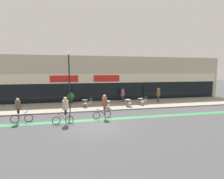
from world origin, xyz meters
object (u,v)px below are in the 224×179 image
(cafe_chair_3_side, at_px, (145,100))
(cafe_chair_2_near, at_px, (130,102))
(bistro_table_1, at_px, (107,103))
(bistro_table_2, at_px, (128,101))
(cyclist_0, at_px, (65,108))
(cafe_chair_3_near, at_px, (142,101))
(bistro_table_0, at_px, (85,102))
(bistro_table_3, at_px, (140,100))
(pedestrian_far_end, at_px, (123,94))
(lamp_post, at_px, (69,78))
(cyclist_2, at_px, (19,109))
(cafe_chair_0_near, at_px, (85,103))
(cyclist_1, at_px, (104,104))
(pedestrian_near_end, at_px, (158,94))
(cafe_chair_1_near, at_px, (108,104))
(planter_pot, at_px, (71,97))
(cafe_chair_0_side, at_px, (90,102))

(cafe_chair_3_side, bearing_deg, cafe_chair_2_near, 22.03)
(bistro_table_1, xyz_separation_m, bistro_table_2, (2.50, 0.47, -0.01))
(cafe_chair_2_near, distance_m, cyclist_0, 8.08)
(bistro_table_1, relative_size, cafe_chair_3_near, 0.84)
(bistro_table_0, relative_size, bistro_table_3, 1.05)
(cafe_chair_3_near, distance_m, pedestrian_far_end, 3.28)
(bistro_table_0, bearing_deg, cafe_chair_3_near, -7.21)
(cafe_chair_3_side, distance_m, lamp_post, 9.34)
(lamp_post, distance_m, cyclist_2, 5.42)
(cafe_chair_0_near, height_order, cafe_chair_3_near, same)
(cafe_chair_3_side, relative_size, cyclist_1, 0.43)
(bistro_table_1, distance_m, cafe_chair_0_near, 2.41)
(bistro_table_0, distance_m, cafe_chair_3_near, 6.60)
(cafe_chair_0_near, xyz_separation_m, cafe_chair_3_side, (7.18, 0.43, 0.00))
(bistro_table_0, distance_m, pedestrian_near_end, 9.40)
(bistro_table_3, xyz_separation_m, cafe_chair_1_near, (-4.24, -1.71, 0.00))
(pedestrian_near_end, height_order, pedestrian_far_end, pedestrian_near_end)
(cyclist_2, height_order, pedestrian_far_end, cyclist_2)
(bistro_table_0, xyz_separation_m, bistro_table_1, (2.32, -1.29, -0.00))
(cyclist_2, bearing_deg, planter_pot, 57.24)
(pedestrian_near_end, bearing_deg, pedestrian_far_end, 171.95)
(cafe_chair_3_side, relative_size, pedestrian_far_end, 0.54)
(cyclist_2, bearing_deg, lamp_post, 33.96)
(bistro_table_0, xyz_separation_m, pedestrian_far_end, (5.05, 2.05, 0.45))
(bistro_table_2, distance_m, pedestrian_near_end, 4.83)
(bistro_table_0, xyz_separation_m, cafe_chair_0_side, (0.63, 0.01, -0.03))
(bistro_table_3, bearing_deg, cyclist_2, -159.33)
(bistro_table_0, xyz_separation_m, cyclist_1, (1.33, -4.98, 0.58))
(cafe_chair_3_near, xyz_separation_m, planter_pot, (-8.09, 3.26, 0.23))
(cafe_chair_1_near, distance_m, cafe_chair_2_near, 2.54)
(cafe_chair_1_near, bearing_deg, bistro_table_3, -68.26)
(bistro_table_0, height_order, cafe_chair_3_near, cafe_chair_3_near)
(bistro_table_1, xyz_separation_m, cyclist_2, (-7.79, -3.45, 0.48))
(cafe_chair_0_near, xyz_separation_m, cyclist_0, (-1.90, -5.29, 0.65))
(cyclist_2, bearing_deg, cafe_chair_3_side, 15.69)
(bistro_table_2, height_order, planter_pot, planter_pot)
(cyclist_0, relative_size, pedestrian_near_end, 1.17)
(bistro_table_0, xyz_separation_m, planter_pot, (-1.55, 2.43, 0.21))
(cafe_chair_1_near, height_order, cyclist_2, cyclist_2)
(bistro_table_2, relative_size, cyclist_0, 0.35)
(bistro_table_3, relative_size, pedestrian_far_end, 0.44)
(cafe_chair_1_near, bearing_deg, cyclist_2, 109.69)
(bistro_table_1, relative_size, cafe_chair_3_side, 0.84)
(cafe_chair_2_near, relative_size, cyclist_2, 0.45)
(planter_pot, height_order, pedestrian_near_end, pedestrian_near_end)
(bistro_table_0, distance_m, bistro_table_2, 4.88)
(cafe_chair_2_near, bearing_deg, pedestrian_far_end, -1.98)
(planter_pot, height_order, lamp_post, lamp_post)
(bistro_table_0, relative_size, cyclist_1, 0.37)
(cafe_chair_1_near, bearing_deg, pedestrian_near_end, -69.94)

